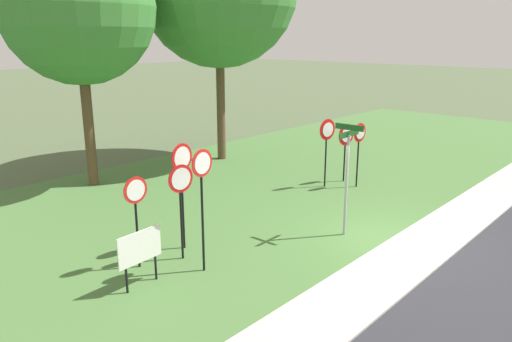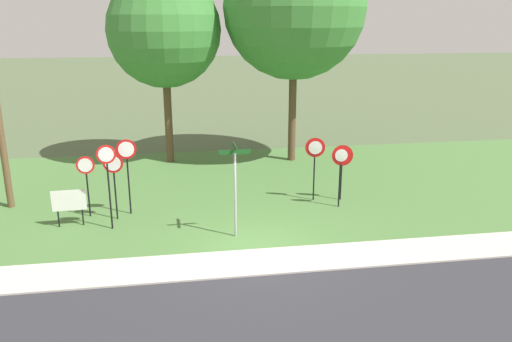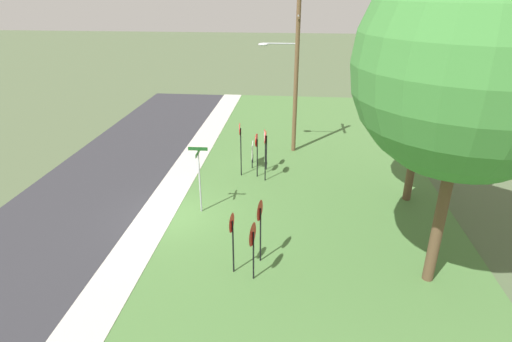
{
  "view_description": "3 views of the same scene",
  "coord_description": "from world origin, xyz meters",
  "px_view_note": "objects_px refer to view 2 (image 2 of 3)",
  "views": [
    {
      "loc": [
        -11.22,
        -5.39,
        5.19
      ],
      "look_at": [
        -1.16,
        3.7,
        1.47
      ],
      "focal_mm": 34.35,
      "sensor_mm": 36.0,
      "label": 1
    },
    {
      "loc": [
        -2.22,
        -13.9,
        6.74
      ],
      "look_at": [
        0.45,
        3.02,
        1.58
      ],
      "focal_mm": 36.05,
      "sensor_mm": 36.0,
      "label": 2
    },
    {
      "loc": [
        15.02,
        5.06,
        9.03
      ],
      "look_at": [
        -1.21,
        3.43,
        1.76
      ],
      "focal_mm": 28.89,
      "sensor_mm": 36.0,
      "label": 3
    }
  ],
  "objects_px": {
    "stop_sign_far_left": "(114,172)",
    "yield_sign_near_left": "(341,162)",
    "yield_sign_near_right": "(342,160)",
    "oak_tree_right": "(294,8)",
    "stop_sign_near_right": "(127,161)",
    "stop_sign_near_left": "(107,170)",
    "oak_tree_left": "(164,31)",
    "notice_board": "(69,202)",
    "yield_sign_far_left": "(315,154)",
    "stop_sign_far_center": "(86,174)",
    "street_name_post": "(235,183)"
  },
  "relations": [
    {
      "from": "stop_sign_near_right",
      "to": "yield_sign_far_left",
      "type": "relative_size",
      "value": 1.11
    },
    {
      "from": "stop_sign_far_left",
      "to": "yield_sign_near_right",
      "type": "xyz_separation_m",
      "value": [
        8.21,
        0.67,
        -0.1
      ]
    },
    {
      "from": "stop_sign_far_left",
      "to": "yield_sign_near_left",
      "type": "bearing_deg",
      "value": 3.98
    },
    {
      "from": "yield_sign_near_right",
      "to": "stop_sign_far_left",
      "type": "bearing_deg",
      "value": -164.84
    },
    {
      "from": "stop_sign_near_left",
      "to": "yield_sign_near_left",
      "type": "relative_size",
      "value": 1.24
    },
    {
      "from": "oak_tree_right",
      "to": "stop_sign_near_right",
      "type": "bearing_deg",
      "value": -139.66
    },
    {
      "from": "stop_sign_near_right",
      "to": "stop_sign_far_left",
      "type": "relative_size",
      "value": 1.16
    },
    {
      "from": "stop_sign_near_right",
      "to": "oak_tree_right",
      "type": "height_order",
      "value": "oak_tree_right"
    },
    {
      "from": "stop_sign_far_center",
      "to": "yield_sign_far_left",
      "type": "xyz_separation_m",
      "value": [
        8.15,
        0.41,
        0.26
      ]
    },
    {
      "from": "notice_board",
      "to": "oak_tree_right",
      "type": "bearing_deg",
      "value": 34.22
    },
    {
      "from": "street_name_post",
      "to": "oak_tree_right",
      "type": "distance_m",
      "value": 10.8
    },
    {
      "from": "stop_sign_near_right",
      "to": "stop_sign_near_left",
      "type": "bearing_deg",
      "value": -118.42
    },
    {
      "from": "stop_sign_far_left",
      "to": "yield_sign_near_right",
      "type": "distance_m",
      "value": 8.24
    },
    {
      "from": "oak_tree_left",
      "to": "stop_sign_far_center",
      "type": "bearing_deg",
      "value": -112.12
    },
    {
      "from": "yield_sign_near_right",
      "to": "yield_sign_far_left",
      "type": "relative_size",
      "value": 0.88
    },
    {
      "from": "stop_sign_near_right",
      "to": "street_name_post",
      "type": "xyz_separation_m",
      "value": [
        3.45,
        -2.5,
        -0.17
      ]
    },
    {
      "from": "stop_sign_near_left",
      "to": "notice_board",
      "type": "relative_size",
      "value": 2.28
    },
    {
      "from": "street_name_post",
      "to": "oak_tree_right",
      "type": "bearing_deg",
      "value": 64.84
    },
    {
      "from": "yield_sign_near_left",
      "to": "stop_sign_near_right",
      "type": "bearing_deg",
      "value": -177.64
    },
    {
      "from": "stop_sign_far_center",
      "to": "oak_tree_left",
      "type": "bearing_deg",
      "value": 66.64
    },
    {
      "from": "oak_tree_left",
      "to": "oak_tree_right",
      "type": "relative_size",
      "value": 0.84
    },
    {
      "from": "oak_tree_left",
      "to": "oak_tree_right",
      "type": "height_order",
      "value": "oak_tree_right"
    },
    {
      "from": "street_name_post",
      "to": "oak_tree_left",
      "type": "height_order",
      "value": "oak_tree_left"
    },
    {
      "from": "yield_sign_near_left",
      "to": "street_name_post",
      "type": "bearing_deg",
      "value": -147.43
    },
    {
      "from": "stop_sign_near_left",
      "to": "stop_sign_near_right",
      "type": "relative_size",
      "value": 1.05
    },
    {
      "from": "yield_sign_near_right",
      "to": "oak_tree_right",
      "type": "height_order",
      "value": "oak_tree_right"
    },
    {
      "from": "stop_sign_far_left",
      "to": "yield_sign_near_left",
      "type": "relative_size",
      "value": 1.02
    },
    {
      "from": "notice_board",
      "to": "oak_tree_right",
      "type": "height_order",
      "value": "oak_tree_right"
    },
    {
      "from": "notice_board",
      "to": "yield_sign_far_left",
      "type": "bearing_deg",
      "value": 4.68
    },
    {
      "from": "yield_sign_near_left",
      "to": "yield_sign_far_left",
      "type": "relative_size",
      "value": 0.95
    },
    {
      "from": "stop_sign_near_left",
      "to": "stop_sign_near_right",
      "type": "distance_m",
      "value": 1.38
    },
    {
      "from": "oak_tree_left",
      "to": "yield_sign_near_right",
      "type": "bearing_deg",
      "value": -45.42
    },
    {
      "from": "stop_sign_near_left",
      "to": "yield_sign_far_left",
      "type": "height_order",
      "value": "stop_sign_near_left"
    },
    {
      "from": "stop_sign_near_right",
      "to": "yield_sign_near_left",
      "type": "relative_size",
      "value": 1.18
    },
    {
      "from": "yield_sign_near_right",
      "to": "oak_tree_left",
      "type": "bearing_deg",
      "value": 145.04
    },
    {
      "from": "street_name_post",
      "to": "stop_sign_near_right",
      "type": "bearing_deg",
      "value": 142.42
    },
    {
      "from": "stop_sign_far_left",
      "to": "stop_sign_near_left",
      "type": "bearing_deg",
      "value": -91.17
    },
    {
      "from": "yield_sign_near_left",
      "to": "street_name_post",
      "type": "distance_m",
      "value": 4.52
    },
    {
      "from": "stop_sign_far_left",
      "to": "yield_sign_near_left",
      "type": "height_order",
      "value": "stop_sign_far_left"
    },
    {
      "from": "street_name_post",
      "to": "notice_board",
      "type": "bearing_deg",
      "value": 160.88
    },
    {
      "from": "yield_sign_far_left",
      "to": "yield_sign_near_left",
      "type": "bearing_deg",
      "value": -38.9
    },
    {
      "from": "oak_tree_right",
      "to": "stop_sign_far_center",
      "type": "bearing_deg",
      "value": -144.34
    },
    {
      "from": "yield_sign_near_left",
      "to": "notice_board",
      "type": "distance_m",
      "value": 9.42
    },
    {
      "from": "yield_sign_near_right",
      "to": "stop_sign_near_left",
      "type": "bearing_deg",
      "value": -159.16
    },
    {
      "from": "stop_sign_far_left",
      "to": "oak_tree_right",
      "type": "bearing_deg",
      "value": 45.01
    },
    {
      "from": "notice_board",
      "to": "yield_sign_near_right",
      "type": "bearing_deg",
      "value": 3.03
    },
    {
      "from": "yield_sign_far_left",
      "to": "notice_board",
      "type": "bearing_deg",
      "value": -161.17
    },
    {
      "from": "yield_sign_near_left",
      "to": "yield_sign_far_left",
      "type": "xyz_separation_m",
      "value": [
        -0.72,
        0.86,
        0.11
      ]
    },
    {
      "from": "stop_sign_far_center",
      "to": "oak_tree_right",
      "type": "distance_m",
      "value": 11.94
    },
    {
      "from": "stop_sign_near_left",
      "to": "street_name_post",
      "type": "xyz_separation_m",
      "value": [
        3.95,
        -1.21,
        -0.23
      ]
    }
  ]
}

